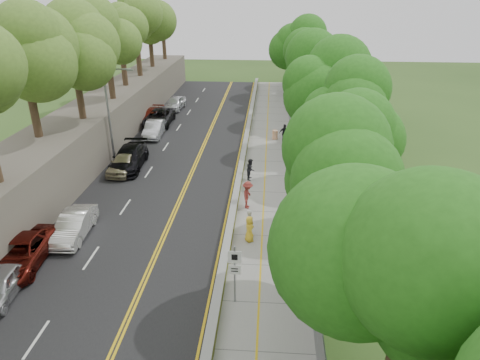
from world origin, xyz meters
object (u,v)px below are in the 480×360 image
(person_far, at_px, (285,133))
(streetlight, at_px, (111,109))
(concrete_block, at_px, (302,276))
(car_2, at_px, (21,253))
(construction_barrel, at_px, (275,135))
(car_0, at_px, (0,285))
(car_1, at_px, (74,225))
(signpost, at_px, (235,268))
(painter_0, at_px, (249,229))

(person_far, bearing_deg, streetlight, 26.56)
(concrete_block, relative_size, car_2, 0.20)
(streetlight, bearing_deg, construction_barrel, 27.15)
(car_0, bearing_deg, streetlight, 86.65)
(car_0, height_order, car_1, car_1)
(car_1, distance_m, car_2, 3.42)
(car_0, bearing_deg, car_1, 73.80)
(car_1, bearing_deg, streetlight, 93.68)
(concrete_block, relative_size, person_far, 0.60)
(streetlight, relative_size, person_far, 4.48)
(construction_barrel, distance_m, person_far, 1.34)
(car_2, bearing_deg, signpost, -15.02)
(construction_barrel, distance_m, car_0, 27.70)
(streetlight, distance_m, car_2, 15.37)
(car_0, relative_size, car_1, 0.89)
(streetlight, xyz_separation_m, car_2, (-0.14, -14.88, -3.85))
(signpost, relative_size, construction_barrel, 3.48)
(concrete_block, bearing_deg, car_1, 165.57)
(construction_barrel, xyz_separation_m, car_0, (-13.18, -24.36, 0.22))
(streetlight, relative_size, painter_0, 4.97)
(signpost, bearing_deg, car_0, -177.76)
(car_0, distance_m, painter_0, 13.01)
(streetlight, xyz_separation_m, signpost, (11.51, -17.02, -2.68))
(car_0, relative_size, person_far, 2.21)
(streetlight, distance_m, car_1, 12.56)
(concrete_block, relative_size, painter_0, 0.66)
(streetlight, bearing_deg, concrete_block, -45.98)
(concrete_block, height_order, car_1, car_1)
(concrete_block, height_order, person_far, person_far)
(car_0, distance_m, car_1, 5.72)
(car_1, bearing_deg, person_far, 50.83)
(streetlight, distance_m, painter_0, 17.07)
(concrete_block, relative_size, car_1, 0.24)
(painter_0, bearing_deg, car_0, 94.54)
(concrete_block, bearing_deg, person_far, 91.08)
(car_1, xyz_separation_m, painter_0, (10.45, 0.23, 0.08))
(car_0, xyz_separation_m, car_2, (-0.42, 2.58, 0.07))
(concrete_block, bearing_deg, car_2, 178.47)
(construction_barrel, height_order, concrete_block, construction_barrel)
(painter_0, distance_m, person_far, 17.81)
(car_1, bearing_deg, signpost, -30.53)
(signpost, bearing_deg, painter_0, 85.76)
(car_0, xyz_separation_m, car_1, (1.18, 5.60, 0.06))
(car_1, height_order, person_far, person_far)
(concrete_block, distance_m, person_far, 21.30)
(construction_barrel, relative_size, concrete_block, 0.83)
(concrete_block, bearing_deg, construction_barrel, 93.35)
(car_1, distance_m, person_far, 22.04)
(construction_barrel, bearing_deg, car_0, -118.43)
(concrete_block, xyz_separation_m, car_2, (-14.90, 0.40, 0.38))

